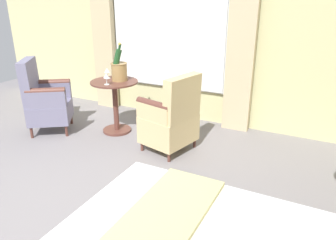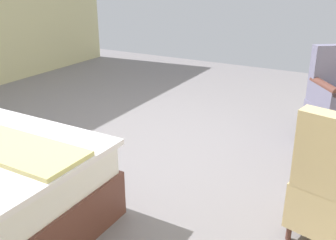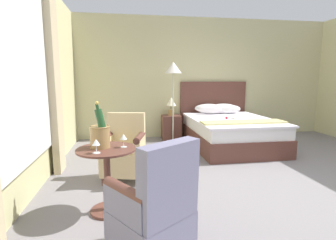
# 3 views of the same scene
# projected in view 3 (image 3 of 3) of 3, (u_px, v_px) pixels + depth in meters

# --- Properties ---
(ground_plane) EXTENTS (7.99, 7.99, 0.00)m
(ground_plane) POSITION_uv_depth(u_px,v_px,m) (277.00, 186.00, 3.49)
(ground_plane) COLOR slate
(wall_headboard_side) EXTENTS (6.32, 0.12, 2.86)m
(wall_headboard_side) POSITION_uv_depth(u_px,v_px,m) (205.00, 78.00, 6.50)
(wall_headboard_side) COLOR #C6BF90
(wall_headboard_side) RESTS_ON ground
(wall_window_side) EXTENTS (0.27, 6.61, 2.86)m
(wall_window_side) POSITION_uv_depth(u_px,v_px,m) (13.00, 78.00, 2.78)
(wall_window_side) COLOR #C9C48D
(wall_window_side) RESTS_ON ground
(bed) EXTENTS (1.66, 2.27, 1.35)m
(bed) POSITION_uv_depth(u_px,v_px,m) (228.00, 129.00, 5.59)
(bed) COLOR brown
(bed) RESTS_ON ground
(nightstand) EXTENTS (0.45, 0.40, 0.57)m
(nightstand) POSITION_uv_depth(u_px,v_px,m) (171.00, 127.00, 6.17)
(nightstand) COLOR brown
(nightstand) RESTS_ON ground
(bedside_lamp) EXTENTS (0.23, 0.23, 0.42)m
(bedside_lamp) POSITION_uv_depth(u_px,v_px,m) (171.00, 103.00, 6.08)
(bedside_lamp) COLOR olive
(bedside_lamp) RESTS_ON nightstand
(floor_lamp_brass) EXTENTS (0.37, 0.37, 1.78)m
(floor_lamp_brass) POSITION_uv_depth(u_px,v_px,m) (173.00, 74.00, 5.72)
(floor_lamp_brass) COLOR #B8BBA8
(floor_lamp_brass) RESTS_ON ground
(side_table_round) EXTENTS (0.62, 0.62, 0.70)m
(side_table_round) POSITION_uv_depth(u_px,v_px,m) (107.00, 174.00, 2.76)
(side_table_round) COLOR brown
(side_table_round) RESTS_ON ground
(champagne_bucket) EXTENTS (0.22, 0.22, 0.49)m
(champagne_bucket) POSITION_uv_depth(u_px,v_px,m) (100.00, 134.00, 2.73)
(champagne_bucket) COLOR #9D7B49
(champagne_bucket) RESTS_ON side_table_round
(wine_glass_near_bucket) EXTENTS (0.08, 0.08, 0.14)m
(wine_glass_near_bucket) POSITION_uv_depth(u_px,v_px,m) (96.00, 143.00, 2.53)
(wine_glass_near_bucket) COLOR white
(wine_glass_near_bucket) RESTS_ON side_table_round
(wine_glass_near_edge) EXTENTS (0.07, 0.07, 0.14)m
(wine_glass_near_edge) POSITION_uv_depth(u_px,v_px,m) (123.00, 137.00, 2.75)
(wine_glass_near_edge) COLOR white
(wine_glass_near_edge) RESTS_ON side_table_round
(armchair_by_window) EXTENTS (0.66, 0.64, 0.94)m
(armchair_by_window) POSITION_uv_depth(u_px,v_px,m) (124.00, 151.00, 3.69)
(armchair_by_window) COLOR brown
(armchair_by_window) RESTS_ON ground
(armchair_facing_bed) EXTENTS (0.73, 0.74, 0.98)m
(armchair_facing_bed) POSITION_uv_depth(u_px,v_px,m) (155.00, 208.00, 2.00)
(armchair_facing_bed) COLOR brown
(armchair_facing_bed) RESTS_ON ground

